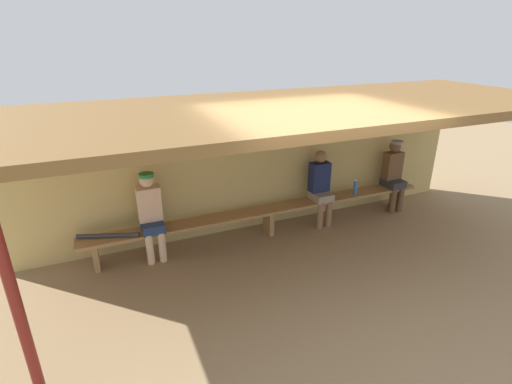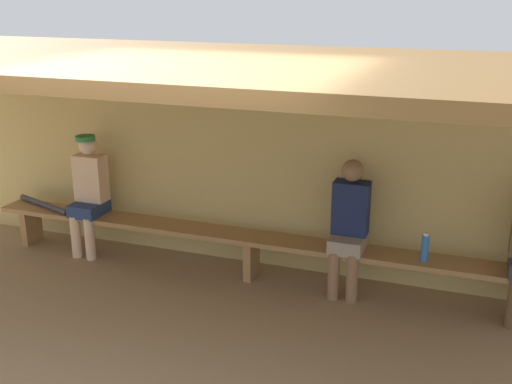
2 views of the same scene
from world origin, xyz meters
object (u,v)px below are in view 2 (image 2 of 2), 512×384
(bench, at_px, (251,242))
(player_in_blue, at_px, (89,189))
(baseball_bat, at_px, (44,205))
(water_bottle_green, at_px, (425,248))
(player_leftmost, at_px, (349,222))

(bench, distance_m, player_in_blue, 1.95)
(player_in_blue, relative_size, baseball_bat, 1.53)
(player_in_blue, relative_size, water_bottle_green, 4.93)
(bench, xyz_separation_m, player_leftmost, (0.99, 0.00, 0.34))
(player_in_blue, distance_m, baseball_bat, 0.67)
(baseball_bat, bearing_deg, player_in_blue, 19.36)
(bench, bearing_deg, player_in_blue, 179.89)
(player_leftmost, height_order, player_in_blue, player_in_blue)
(player_leftmost, height_order, water_bottle_green, player_leftmost)
(baseball_bat, bearing_deg, water_bottle_green, 18.52)
(water_bottle_green, distance_m, baseball_bat, 4.25)
(bench, height_order, baseball_bat, baseball_bat)
(bench, xyz_separation_m, water_bottle_green, (1.71, -0.04, 0.20))
(water_bottle_green, bearing_deg, player_leftmost, 176.71)
(baseball_bat, bearing_deg, bench, 19.03)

